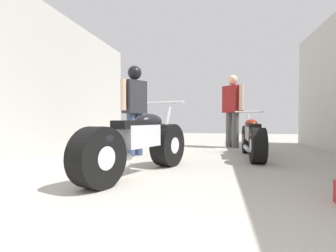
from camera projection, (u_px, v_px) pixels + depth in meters
name	position (u px, v px, depth m)	size (l,w,h in m)	color
ground_plane	(191.00, 163.00, 4.12)	(17.47, 17.47, 0.00)	#A8A399
garage_partition_left	(36.00, 78.00, 4.60)	(0.08, 8.01, 2.88)	#B7B5AD
motorcycle_maroon_cruiser	(137.00, 144.00, 3.21)	(0.96, 2.04, 0.97)	black
motorcycle_black_naked	(253.00, 138.00, 4.67)	(0.55, 1.86, 0.87)	black
mechanic_in_blue	(232.00, 107.00, 6.36)	(0.55, 0.62, 1.79)	#4C4C4C
mechanic_with_helmet	(135.00, 102.00, 4.94)	(0.43, 0.64, 1.73)	#384766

